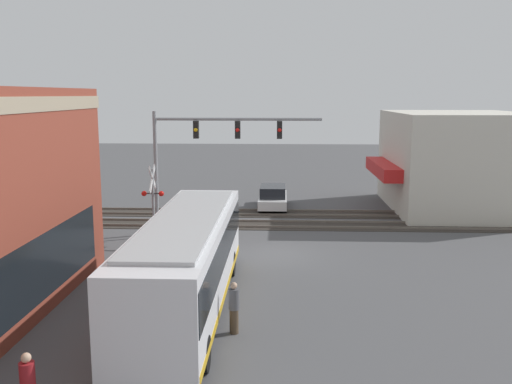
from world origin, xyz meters
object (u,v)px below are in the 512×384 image
Objects in this scene: parked_car_white at (273,198)px; pedestrian_near_bus at (234,307)px; crossing_signal at (153,194)px; city_bus at (187,260)px.

parked_car_white is 2.81× the size of pedestrian_near_bus.
crossing_signal reaches higher than pedestrian_near_bus.
pedestrian_near_bus is at bearing -135.90° from city_bus.
pedestrian_near_bus reaches higher than parked_car_white.
crossing_signal is at bearing 18.82° from city_bus.
parked_car_white is (18.03, -2.60, -1.12)m from city_bus.
crossing_signal is (10.21, 3.48, 0.47)m from city_bus.
city_bus is 2.64× the size of parked_car_white.
pedestrian_near_bus is (-12.00, -5.22, -1.45)m from crossing_signal.
city_bus is 10.79m from crossing_signal.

